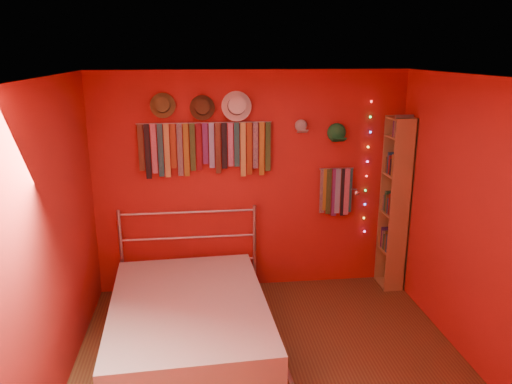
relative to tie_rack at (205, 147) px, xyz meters
name	(u,v)px	position (x,y,z in m)	size (l,w,h in m)	color
ground	(274,374)	(0.51, -1.68, -1.69)	(3.50, 3.50, 0.00)	brown
back_wall	(251,183)	(0.51, 0.07, -0.44)	(3.50, 0.02, 2.50)	#AB1D1B
right_wall	(483,230)	(2.26, -1.68, -0.44)	(0.02, 3.50, 2.50)	#AB1D1B
left_wall	(47,249)	(-1.24, -1.68, -0.44)	(0.02, 3.50, 2.50)	#AB1D1B
ceiling	(278,78)	(0.51, -1.68, 0.81)	(3.50, 3.50, 0.02)	white
tie_rack	(205,147)	(0.00, 0.00, 0.00)	(1.45, 0.03, 0.61)	#BBBAC0
small_tie_rack	(336,191)	(1.48, 0.00, -0.54)	(0.40, 0.03, 0.57)	#BBBAC0
fedora_olive	(162,105)	(-0.43, -0.03, 0.45)	(0.27, 0.14, 0.26)	brown
fedora_brown	(202,107)	(-0.02, -0.03, 0.43)	(0.27, 0.14, 0.26)	#49311A
fedora_white	(237,106)	(0.34, -0.04, 0.44)	(0.32, 0.18, 0.32)	white
cap_white	(301,126)	(1.05, 0.01, 0.21)	(0.16, 0.20, 0.16)	beige
cap_green	(336,133)	(1.46, 0.01, 0.12)	(0.19, 0.24, 0.19)	#1C7E3A
fairy_lights	(367,169)	(1.84, 0.03, -0.30)	(0.05, 0.02, 1.55)	#FF3333
reading_lamp	(356,192)	(1.66, -0.15, -0.53)	(0.06, 0.27, 0.08)	#BBBAC0
bookshelf	(398,203)	(2.17, -0.15, -0.67)	(0.25, 0.34, 2.00)	#A4834A
bed	(189,320)	(-0.22, -1.10, -1.45)	(1.63, 2.13, 1.02)	#BBBAC0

